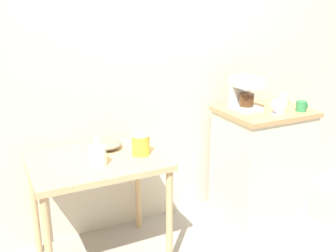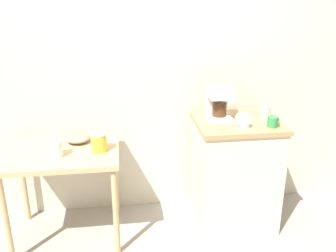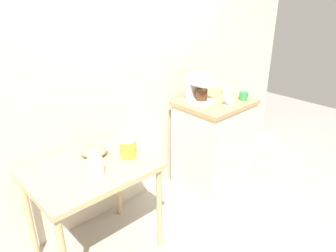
% 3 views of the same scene
% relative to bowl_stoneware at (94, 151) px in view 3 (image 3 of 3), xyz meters
% --- Properties ---
extents(ground_plane, '(8.00, 8.00, 0.00)m').
position_rel_bowl_stoneware_xyz_m(ground_plane, '(0.50, -0.17, -0.79)').
color(ground_plane, gray).
extents(back_wall, '(4.40, 0.10, 2.80)m').
position_rel_bowl_stoneware_xyz_m(back_wall, '(0.60, 0.28, 0.61)').
color(back_wall, beige).
rests_on(back_wall, ground_plane).
extents(wooden_table, '(0.84, 0.63, 0.75)m').
position_rel_bowl_stoneware_xyz_m(wooden_table, '(-0.11, -0.14, -0.13)').
color(wooden_table, tan).
rests_on(wooden_table, ground_plane).
extents(kitchen_counter, '(0.66, 0.56, 0.91)m').
position_rel_bowl_stoneware_xyz_m(kitchen_counter, '(1.24, -0.12, -0.33)').
color(kitchen_counter, beige).
rests_on(kitchen_counter, ground_plane).
extents(bowl_stoneware, '(0.20, 0.20, 0.06)m').
position_rel_bowl_stoneware_xyz_m(bowl_stoneware, '(0.00, 0.00, 0.00)').
color(bowl_stoneware, gray).
rests_on(bowl_stoneware, wooden_table).
extents(glass_carafe_vase, '(0.11, 0.11, 0.19)m').
position_rel_bowl_stoneware_xyz_m(glass_carafe_vase, '(-0.14, -0.25, 0.03)').
color(glass_carafe_vase, silver).
rests_on(glass_carafe_vase, wooden_table).
extents(canister_enamel, '(0.12, 0.12, 0.15)m').
position_rel_bowl_stoneware_xyz_m(canister_enamel, '(0.17, -0.19, 0.04)').
color(canister_enamel, gold).
rests_on(canister_enamel, wooden_table).
extents(coffee_maker, '(0.18, 0.22, 0.26)m').
position_rel_bowl_stoneware_xyz_m(coffee_maker, '(1.10, -0.03, 0.27)').
color(coffee_maker, white).
rests_on(coffee_maker, kitchen_counter).
extents(mug_small_cream, '(0.09, 0.08, 0.08)m').
position_rel_bowl_stoneware_xyz_m(mug_small_cream, '(1.48, -0.07, 0.17)').
color(mug_small_cream, beige).
rests_on(mug_small_cream, kitchen_counter).
extents(mug_tall_green, '(0.09, 0.08, 0.08)m').
position_rel_bowl_stoneware_xyz_m(mug_tall_green, '(1.45, -0.28, 0.17)').
color(mug_tall_green, '#338C4C').
rests_on(mug_tall_green, kitchen_counter).
extents(table_clock, '(0.12, 0.06, 0.13)m').
position_rel_bowl_stoneware_xyz_m(table_clock, '(1.22, -0.28, 0.18)').
color(table_clock, '#B2B5BA').
rests_on(table_clock, kitchen_counter).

